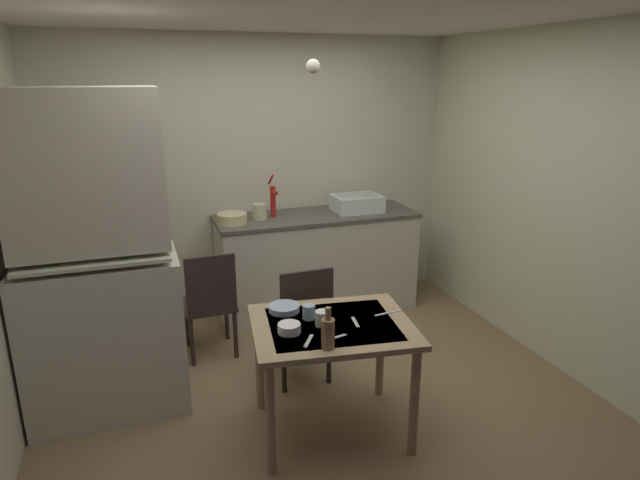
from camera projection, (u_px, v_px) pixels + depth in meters
name	position (u px, v px, depth m)	size (l,w,h in m)	color
ground_plane	(318.00, 395.00, 3.83)	(4.74, 4.74, 0.00)	olive
wall_back	(256.00, 176.00, 5.08)	(3.84, 0.10, 2.52)	beige
wall_right	(559.00, 201.00, 4.07)	(0.10, 3.58, 2.52)	beige
ceiling_slab	(318.00, 1.00, 3.08)	(3.84, 3.58, 0.10)	silver
hutch_cabinet	(97.00, 270.00, 3.43)	(0.98, 0.58, 2.11)	beige
counter_cabinet	(317.00, 262.00, 5.13)	(1.86, 0.64, 0.94)	beige
sink_basin	(357.00, 203.00, 5.09)	(0.44, 0.34, 0.15)	white
hand_pump	(273.00, 199.00, 4.86)	(0.05, 0.27, 0.39)	#B21E19
mixing_bowl_counter	(232.00, 218.00, 4.68)	(0.26, 0.26, 0.09)	beige
stoneware_crock	(260.00, 211.00, 4.82)	(0.13, 0.13, 0.14)	beige
dining_table	(332.00, 340.00, 3.28)	(1.05, 0.89, 0.74)	tan
chair_far_side	(302.00, 321.00, 3.88)	(0.41, 0.41, 0.90)	#312621
chair_by_counter	(210.00, 302.00, 4.24)	(0.41, 0.41, 0.88)	#362620
serving_bowl_wide	(284.00, 308.00, 3.42)	(0.20, 0.20, 0.04)	#9EB2C6
soup_bowl_small	(289.00, 328.00, 3.13)	(0.13, 0.13, 0.05)	white
teacup_cream	(322.00, 318.00, 3.22)	(0.09, 0.09, 0.09)	white
mug_dark	(309.00, 312.00, 3.31)	(0.08, 0.08, 0.09)	#9EB2C6
glass_bottle	(328.00, 332.00, 2.93)	(0.07, 0.07, 0.24)	olive
table_knife	(388.00, 313.00, 3.39)	(0.20, 0.02, 0.01)	silver
teaspoon_near_bowl	(355.00, 322.00, 3.27)	(0.14, 0.02, 0.01)	beige
teaspoon_by_cup	(337.00, 337.00, 3.08)	(0.12, 0.02, 0.01)	beige
serving_spoon	(309.00, 341.00, 3.03)	(0.16, 0.02, 0.01)	beige
pendant_bulb	(313.00, 66.00, 3.04)	(0.08, 0.08, 0.08)	#F9EFCC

